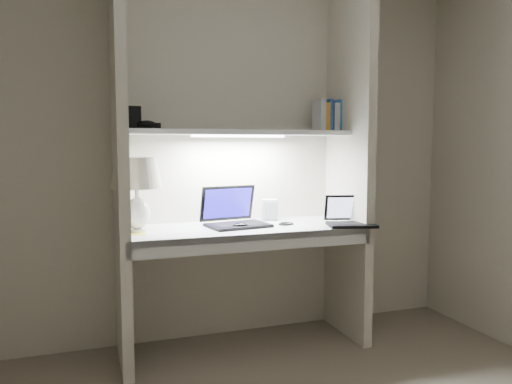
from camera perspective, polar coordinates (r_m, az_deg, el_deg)
name	(u,v)px	position (r m, az deg, el deg)	size (l,w,h in m)	color
back_wall	(231,148)	(3.31, -2.88, 5.01)	(3.20, 0.01, 2.50)	beige
alcove_panel_left	(120,149)	(2.91, -15.31, 4.76)	(0.06, 0.55, 2.50)	beige
alcove_panel_right	(349,148)	(3.34, 10.62, 4.93)	(0.06, 0.55, 2.50)	beige
desk	(244,230)	(3.09, -1.42, -4.32)	(1.40, 0.55, 0.04)	white
desk_apron	(257,242)	(2.86, 0.17, -5.75)	(1.46, 0.03, 0.10)	silver
shelf	(239,133)	(3.14, -1.97, 6.81)	(1.40, 0.36, 0.03)	silver
strip_light	(239,136)	(3.14, -1.97, 6.41)	(0.60, 0.04, 0.01)	white
table_lamp	(137,182)	(2.95, -13.49, 1.16)	(0.30, 0.30, 0.43)	white
laptop_main	(234,217)	(3.12, -2.52, -2.84)	(0.41, 0.37, 0.24)	black
laptop_netbook	(350,218)	(3.19, 10.68, -2.98)	(0.35, 0.32, 0.18)	black
speaker	(269,210)	(3.33, 1.54, -2.05)	(0.10, 0.07, 0.14)	silver
mouse	(240,226)	(3.01, -1.80, -3.86)	(0.10, 0.06, 0.04)	black
cable_coil	(286,223)	(3.18, 3.50, -3.61)	(0.09, 0.09, 0.01)	black
sticky_note	(139,234)	(2.91, -13.23, -4.66)	(0.08, 0.08, 0.00)	yellow
book_row	(329,116)	(3.41, 8.37, 8.55)	(0.20, 0.14, 0.21)	silver
shelf_box	(133,118)	(3.05, -13.84, 8.25)	(0.08, 0.06, 0.13)	black
shelf_gadget	(147,125)	(3.04, -12.40, 7.53)	(0.12, 0.09, 0.05)	black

